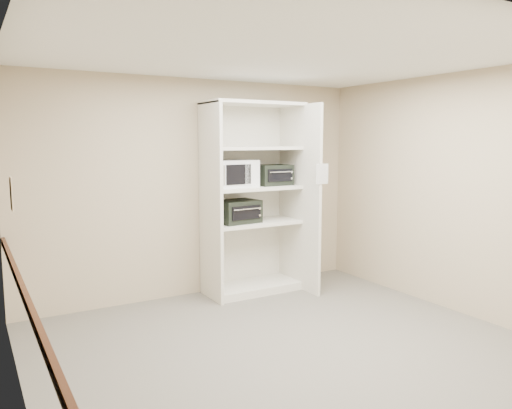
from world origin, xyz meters
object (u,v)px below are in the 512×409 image
shelving_unit (256,205)px  microwave (232,173)px  toaster_oven_lower (237,211)px  toaster_oven_upper (272,175)px

shelving_unit → microwave: 0.52m
shelving_unit → microwave: shelving_unit is taller
toaster_oven_lower → microwave: bearing=135.3°
microwave → toaster_oven_lower: bearing=-42.6°
shelving_unit → toaster_oven_upper: bearing=1.8°
microwave → toaster_oven_upper: 0.57m
microwave → shelving_unit: bearing=-11.8°
toaster_oven_lower → shelving_unit: bearing=-6.1°
shelving_unit → microwave: size_ratio=4.33×
shelving_unit → microwave: bearing=172.1°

